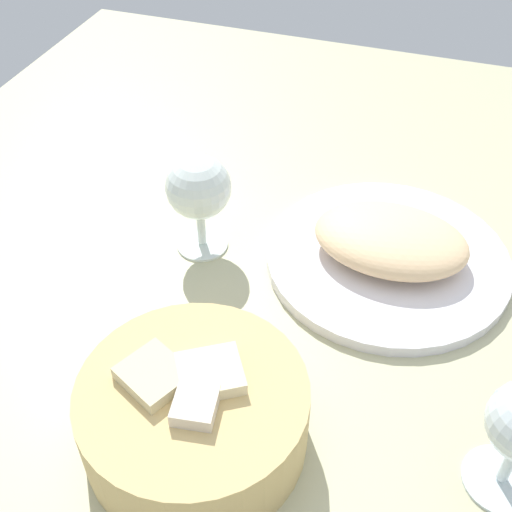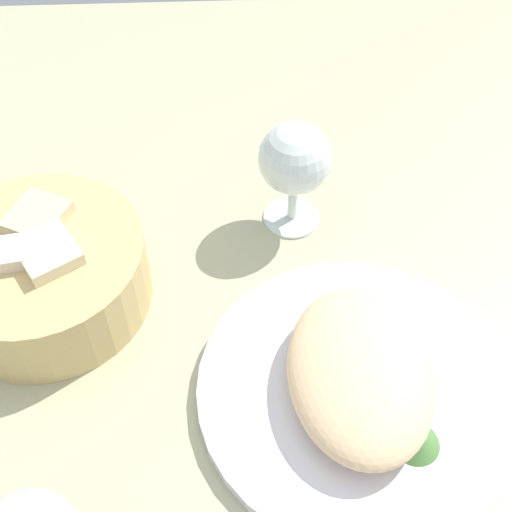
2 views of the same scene
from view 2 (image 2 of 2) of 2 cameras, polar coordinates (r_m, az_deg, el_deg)
ground_plane at (r=60.01cm, az=-5.40°, el=-14.80°), size 140.00×140.00×2.00cm
plate at (r=60.40cm, az=8.49°, el=-11.16°), size 27.81×27.81×1.40cm
omelette at (r=57.84cm, az=8.82°, el=-9.73°), size 17.50×12.50×4.54cm
lettuce_garnish at (r=57.55cm, az=13.48°, el=-14.88°), size 4.03×4.03×1.53cm
bread_basket at (r=66.29cm, az=-17.64°, el=-1.23°), size 19.82×19.82×8.57cm
wine_glass_near at (r=67.35cm, az=3.30°, el=7.96°), size 7.40×7.40×12.32cm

